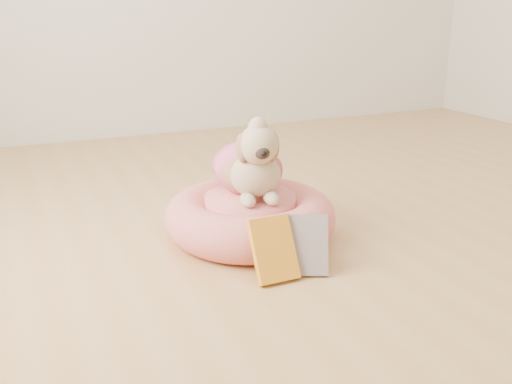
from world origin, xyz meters
name	(u,v)px	position (x,y,z in m)	size (l,w,h in m)	color
floor	(441,268)	(0.00, 0.00, 0.00)	(4.50, 4.50, 0.00)	tan
pet_bed	(250,217)	(-0.44, 0.47, 0.07)	(0.59, 0.59, 0.15)	#D65462
dog	(250,152)	(-0.43, 0.49, 0.30)	(0.27, 0.40, 0.29)	brown
book_yellow	(274,249)	(-0.50, 0.15, 0.09)	(0.13, 0.02, 0.19)	yellow
book_white	(308,245)	(-0.39, 0.15, 0.09)	(0.12, 0.02, 0.18)	white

